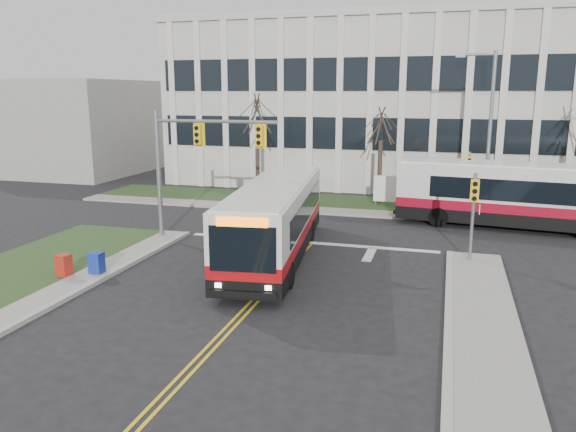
# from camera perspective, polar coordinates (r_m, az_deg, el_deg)

# --- Properties ---
(ground) EXTENTS (120.00, 120.00, 0.00)m
(ground) POSITION_cam_1_polar(r_m,az_deg,el_deg) (19.27, -3.64, -8.91)
(ground) COLOR black
(ground) RESTS_ON ground
(sidewalk_east) EXTENTS (2.00, 26.00, 0.14)m
(sidewalk_east) POSITION_cam_1_polar(r_m,az_deg,el_deg) (13.83, 20.65, -18.57)
(sidewalk_east) COLOR #9E9B93
(sidewalk_east) RESTS_ON ground
(sidewalk_cross) EXTENTS (44.00, 1.60, 0.14)m
(sidewalk_cross) POSITION_cam_1_polar(r_m,az_deg,el_deg) (32.83, 13.73, -0.09)
(sidewalk_cross) COLOR #9E9B93
(sidewalk_cross) RESTS_ON ground
(building_lawn) EXTENTS (44.00, 5.00, 0.12)m
(building_lawn) POSITION_cam_1_polar(r_m,az_deg,el_deg) (35.58, 13.93, 0.84)
(building_lawn) COLOR #27421C
(building_lawn) RESTS_ON ground
(office_building) EXTENTS (40.00, 16.00, 12.00)m
(office_building) POSITION_cam_1_polar(r_m,az_deg,el_deg) (46.89, 14.94, 10.84)
(office_building) COLOR silver
(office_building) RESTS_ON ground
(building_annex) EXTENTS (12.00, 12.00, 8.00)m
(building_annex) POSITION_cam_1_polar(r_m,az_deg,el_deg) (53.64, -21.02, 8.46)
(building_annex) COLOR #9E9B93
(building_annex) RESTS_ON ground
(mast_arm_signal) EXTENTS (6.11, 0.38, 6.20)m
(mast_arm_signal) POSITION_cam_1_polar(r_m,az_deg,el_deg) (26.88, -9.98, 6.41)
(mast_arm_signal) COLOR slate
(mast_arm_signal) RESTS_ON ground
(signal_pole_near) EXTENTS (0.34, 0.39, 3.80)m
(signal_pole_near) POSITION_cam_1_polar(r_m,az_deg,el_deg) (24.22, 18.33, 1.10)
(signal_pole_near) COLOR slate
(signal_pole_near) RESTS_ON ground
(signal_pole_far) EXTENTS (0.34, 0.39, 3.80)m
(signal_pole_far) POSITION_cam_1_polar(r_m,az_deg,el_deg) (32.60, 17.83, 3.93)
(signal_pole_far) COLOR slate
(signal_pole_far) RESTS_ON ground
(streetlight) EXTENTS (2.15, 0.25, 9.20)m
(streetlight) POSITION_cam_1_polar(r_m,az_deg,el_deg) (33.18, 19.56, 8.63)
(streetlight) COLOR slate
(streetlight) RESTS_ON ground
(directory_sign) EXTENTS (1.50, 0.12, 2.00)m
(directory_sign) POSITION_cam_1_polar(r_m,az_deg,el_deg) (35.05, 9.91, 2.70)
(directory_sign) COLOR slate
(directory_sign) RESTS_ON ground
(tree_left) EXTENTS (1.80, 1.80, 7.70)m
(tree_left) POSITION_cam_1_polar(r_m,az_deg,el_deg) (36.94, -3.17, 10.14)
(tree_left) COLOR #42352B
(tree_left) RESTS_ON ground
(tree_mid) EXTENTS (1.80, 1.80, 6.82)m
(tree_mid) POSITION_cam_1_polar(r_m,az_deg,el_deg) (35.37, 9.44, 8.87)
(tree_mid) COLOR #42352B
(tree_mid) RESTS_ON ground
(bus_main) EXTENTS (4.03, 12.16, 3.18)m
(bus_main) POSITION_cam_1_polar(r_m,az_deg,el_deg) (24.01, -1.30, -0.58)
(bus_main) COLOR silver
(bus_main) RESTS_ON ground
(bus_cross) EXTENTS (12.73, 4.20, 3.33)m
(bus_cross) POSITION_cam_1_polar(r_m,az_deg,el_deg) (31.56, 22.61, 1.76)
(bus_cross) COLOR silver
(bus_cross) RESTS_ON ground
(newspaper_box_blue) EXTENTS (0.50, 0.45, 0.95)m
(newspaper_box_blue) POSITION_cam_1_polar(r_m,az_deg,el_deg) (23.08, -18.87, -4.68)
(newspaper_box_blue) COLOR navy
(newspaper_box_blue) RESTS_ON ground
(newspaper_box_red) EXTENTS (0.56, 0.52, 0.95)m
(newspaper_box_red) POSITION_cam_1_polar(r_m,az_deg,el_deg) (23.23, -21.81, -4.80)
(newspaper_box_red) COLOR #A92315
(newspaper_box_red) RESTS_ON ground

